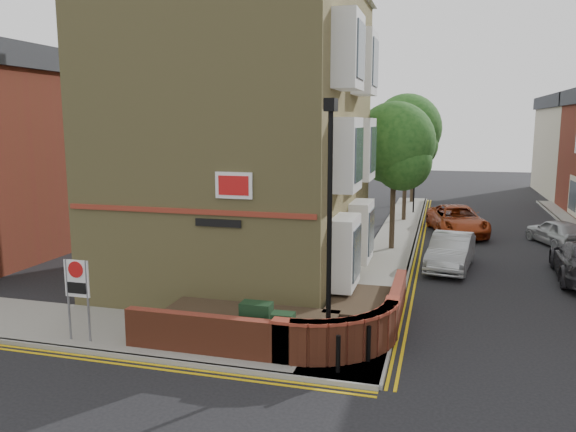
# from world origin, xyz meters

# --- Properties ---
(ground) EXTENTS (120.00, 120.00, 0.00)m
(ground) POSITION_xyz_m (0.00, 0.00, 0.00)
(ground) COLOR black
(ground) RESTS_ON ground
(pavement_corner) EXTENTS (13.00, 3.00, 0.12)m
(pavement_corner) POSITION_xyz_m (-3.50, 1.50, 0.06)
(pavement_corner) COLOR gray
(pavement_corner) RESTS_ON ground
(pavement_main) EXTENTS (2.00, 32.00, 0.12)m
(pavement_main) POSITION_xyz_m (2.00, 16.00, 0.06)
(pavement_main) COLOR gray
(pavement_main) RESTS_ON ground
(kerb_side) EXTENTS (13.00, 0.15, 0.12)m
(kerb_side) POSITION_xyz_m (-3.50, 0.00, 0.06)
(kerb_side) COLOR gray
(kerb_side) RESTS_ON ground
(kerb_main_near) EXTENTS (0.15, 32.00, 0.12)m
(kerb_main_near) POSITION_xyz_m (3.00, 16.00, 0.06)
(kerb_main_near) COLOR gray
(kerb_main_near) RESTS_ON ground
(yellow_lines_side) EXTENTS (13.00, 0.28, 0.01)m
(yellow_lines_side) POSITION_xyz_m (-3.50, -0.25, 0.01)
(yellow_lines_side) COLOR gold
(yellow_lines_side) RESTS_ON ground
(yellow_lines_main) EXTENTS (0.28, 32.00, 0.01)m
(yellow_lines_main) POSITION_xyz_m (3.25, 16.00, 0.01)
(yellow_lines_main) COLOR gold
(yellow_lines_main) RESTS_ON ground
(corner_building) EXTENTS (8.95, 10.40, 13.60)m
(corner_building) POSITION_xyz_m (-2.84, 8.00, 6.23)
(corner_building) COLOR #968A50
(corner_building) RESTS_ON ground
(garden_wall) EXTENTS (6.80, 6.00, 1.20)m
(garden_wall) POSITION_xyz_m (0.00, 2.50, 0.00)
(garden_wall) COLOR brown
(garden_wall) RESTS_ON ground
(lamppost) EXTENTS (0.25, 0.50, 6.30)m
(lamppost) POSITION_xyz_m (1.60, 1.20, 3.34)
(lamppost) COLOR black
(lamppost) RESTS_ON pavement_corner
(utility_cabinet_large) EXTENTS (0.80, 0.45, 1.20)m
(utility_cabinet_large) POSITION_xyz_m (-0.30, 1.30, 0.72)
(utility_cabinet_large) COLOR #163219
(utility_cabinet_large) RESTS_ON pavement_corner
(utility_cabinet_small) EXTENTS (0.55, 0.40, 1.10)m
(utility_cabinet_small) POSITION_xyz_m (0.50, 1.00, 0.67)
(utility_cabinet_small) COLOR #163219
(utility_cabinet_small) RESTS_ON pavement_corner
(bollard_near) EXTENTS (0.11, 0.11, 0.90)m
(bollard_near) POSITION_xyz_m (2.00, 0.40, 0.57)
(bollard_near) COLOR black
(bollard_near) RESTS_ON pavement_corner
(bollard_far) EXTENTS (0.11, 0.11, 0.90)m
(bollard_far) POSITION_xyz_m (2.60, 1.20, 0.57)
(bollard_far) COLOR black
(bollard_far) RESTS_ON pavement_corner
(zone_sign) EXTENTS (0.72, 0.07, 2.20)m
(zone_sign) POSITION_xyz_m (-5.00, 0.50, 1.64)
(zone_sign) COLOR slate
(zone_sign) RESTS_ON pavement_corner
(tree_near) EXTENTS (3.64, 3.65, 6.70)m
(tree_near) POSITION_xyz_m (2.00, 14.05, 4.70)
(tree_near) COLOR #382B1E
(tree_near) RESTS_ON pavement_main
(tree_mid) EXTENTS (4.03, 4.03, 7.42)m
(tree_mid) POSITION_xyz_m (2.00, 22.05, 5.20)
(tree_mid) COLOR #382B1E
(tree_mid) RESTS_ON pavement_main
(tree_far) EXTENTS (3.81, 3.81, 7.00)m
(tree_far) POSITION_xyz_m (2.00, 30.05, 4.91)
(tree_far) COLOR #382B1E
(tree_far) RESTS_ON pavement_main
(traffic_light_assembly) EXTENTS (0.20, 0.16, 4.20)m
(traffic_light_assembly) POSITION_xyz_m (2.40, 25.00, 2.78)
(traffic_light_assembly) COLOR black
(traffic_light_assembly) RESTS_ON pavement_main
(silver_car_near) EXTENTS (2.10, 4.52, 1.43)m
(silver_car_near) POSITION_xyz_m (4.61, 11.33, 0.72)
(silver_car_near) COLOR #9B9FA2
(silver_car_near) RESTS_ON ground
(red_car_main) EXTENTS (3.51, 5.76, 1.49)m
(red_car_main) POSITION_xyz_m (5.00, 18.91, 0.75)
(red_car_main) COLOR #973210
(red_car_main) RESTS_ON ground
(silver_car_far) EXTENTS (2.76, 4.11, 1.30)m
(silver_car_far) POSITION_xyz_m (9.60, 17.26, 0.65)
(silver_car_far) COLOR #AFB3B7
(silver_car_far) RESTS_ON ground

